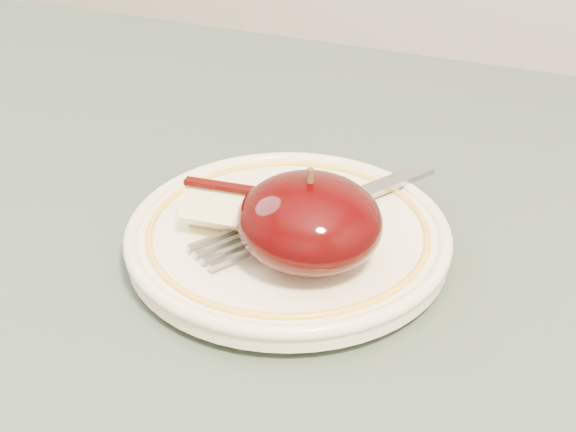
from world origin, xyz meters
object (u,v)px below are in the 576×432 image
at_px(plate, 288,236).
at_px(apple_half, 310,222).
at_px(fork, 317,212).
at_px(table, 124,415).

relative_size(plate, apple_half, 2.40).
distance_m(plate, fork, 0.02).
bearing_deg(plate, table, -132.32).
bearing_deg(table, plate, 47.68).
xyz_separation_m(plate, fork, (0.01, 0.02, 0.01)).
xyz_separation_m(plate, apple_half, (0.02, -0.02, 0.03)).
relative_size(table, apple_half, 10.94).
height_order(apple_half, fork, apple_half).
height_order(table, fork, fork).
distance_m(plate, apple_half, 0.04).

